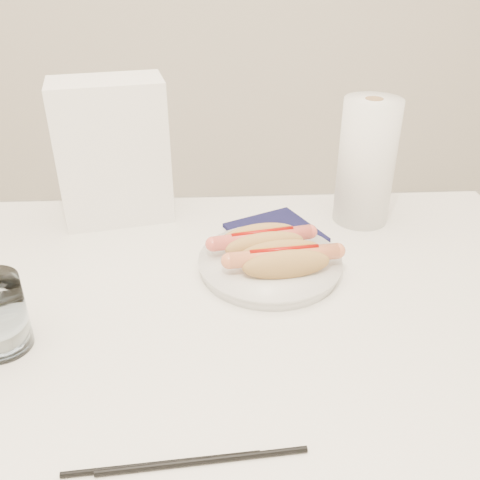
{
  "coord_description": "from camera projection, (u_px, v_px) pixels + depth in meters",
  "views": [
    {
      "loc": [
        0.04,
        -0.61,
        1.23
      ],
      "look_at": [
        0.07,
        0.1,
        0.82
      ],
      "focal_mm": 39.51,
      "sensor_mm": 36.0,
      "label": 1
    }
  ],
  "objects": [
    {
      "name": "hotdog_left",
      "position": [
        262.0,
        241.0,
        0.87
      ],
      "size": [
        0.17,
        0.09,
        0.05
      ],
      "rotation": [
        0.0,
        0.0,
        0.19
      ],
      "color": "tan",
      "rests_on": "plate"
    },
    {
      "name": "chopstick_near",
      "position": [
        162.0,
        464.0,
        0.55
      ],
      "size": [
        0.21,
        0.02,
        0.01
      ],
      "primitive_type": "cylinder",
      "rotation": [
        0.0,
        1.57,
        0.07
      ],
      "color": "black",
      "rests_on": "table"
    },
    {
      "name": "napkin_box",
      "position": [
        113.0,
        152.0,
        0.97
      ],
      "size": [
        0.22,
        0.15,
        0.26
      ],
      "primitive_type": "cube",
      "rotation": [
        0.0,
        0.0,
        0.2
      ],
      "color": "white",
      "rests_on": "table"
    },
    {
      "name": "chopstick_far",
      "position": [
        203.0,
        461.0,
        0.55
      ],
      "size": [
        0.22,
        0.03,
        0.01
      ],
      "primitive_type": "cylinder",
      "rotation": [
        0.0,
        1.57,
        0.08
      ],
      "color": "black",
      "rests_on": "table"
    },
    {
      "name": "hotdog_right",
      "position": [
        284.0,
        260.0,
        0.82
      ],
      "size": [
        0.17,
        0.08,
        0.05
      ],
      "rotation": [
        0.0,
        0.0,
        0.12
      ],
      "color": "#BB8B49",
      "rests_on": "plate"
    },
    {
      "name": "table",
      "position": [
        194.0,
        348.0,
        0.79
      ],
      "size": [
        1.2,
        0.8,
        0.75
      ],
      "color": "white",
      "rests_on": "ground"
    },
    {
      "name": "navy_napkin",
      "position": [
        275.0,
        233.0,
        0.97
      ],
      "size": [
        0.19,
        0.19,
        0.01
      ],
      "primitive_type": "cube",
      "rotation": [
        0.0,
        0.0,
        0.45
      ],
      "color": "#111136",
      "rests_on": "table"
    },
    {
      "name": "plate",
      "position": [
        270.0,
        265.0,
        0.87
      ],
      "size": [
        0.27,
        0.27,
        0.02
      ],
      "primitive_type": "cylinder",
      "rotation": [
        0.0,
        0.0,
        0.24
      ],
      "color": "white",
      "rests_on": "table"
    },
    {
      "name": "paper_towel_roll",
      "position": [
        366.0,
        162.0,
        0.97
      ],
      "size": [
        0.12,
        0.12,
        0.23
      ],
      "primitive_type": "cylinder",
      "rotation": [
        0.0,
        0.0,
        -0.14
      ],
      "color": "white",
      "rests_on": "table"
    }
  ]
}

